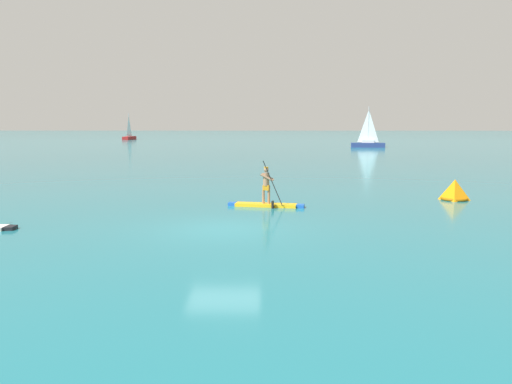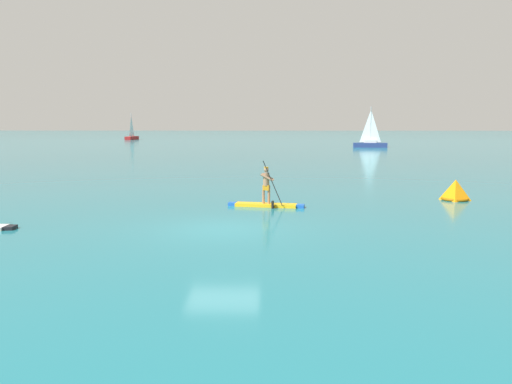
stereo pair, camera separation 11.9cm
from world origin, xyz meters
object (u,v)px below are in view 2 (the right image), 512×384
at_px(paddleboarder_mid_center, 266,199).
at_px(sailboat_right_horizon, 370,142).
at_px(race_marker_buoy, 455,191).
at_px(sailboat_left_horizon, 132,136).

height_order(paddleboarder_mid_center, sailboat_right_horizon, sailboat_right_horizon).
relative_size(paddleboarder_mid_center, sailboat_right_horizon, 0.56).
bearing_deg(race_marker_buoy, paddleboarder_mid_center, -166.48).
height_order(race_marker_buoy, sailboat_left_horizon, sailboat_left_horizon).
xyz_separation_m(sailboat_left_horizon, sailboat_right_horizon, (44.68, -34.01, 0.10)).
bearing_deg(race_marker_buoy, sailboat_right_horizon, 83.37).
relative_size(sailboat_left_horizon, sailboat_right_horizon, 0.96).
bearing_deg(paddleboarder_mid_center, sailboat_right_horizon, 84.01).
relative_size(race_marker_buoy, sailboat_left_horizon, 0.23).
height_order(sailboat_left_horizon, sailboat_right_horizon, sailboat_right_horizon).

